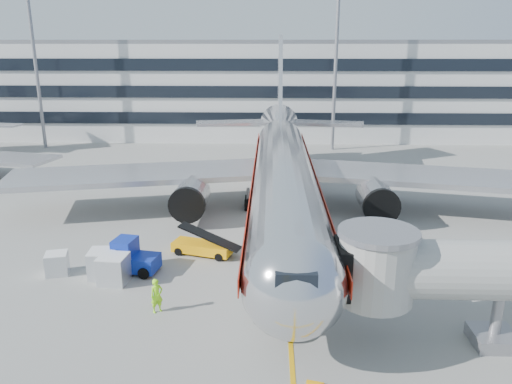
{
  "coord_description": "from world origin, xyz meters",
  "views": [
    {
      "loc": [
        -1.14,
        -30.94,
        14.95
      ],
      "look_at": [
        -2.22,
        5.94,
        4.0
      ],
      "focal_mm": 35.0,
      "sensor_mm": 36.0,
      "label": 1
    }
  ],
  "objects_px": {
    "cargo_container_front": "(114,269)",
    "baggage_tug": "(132,258)",
    "cargo_container_left": "(103,264)",
    "cargo_container_right": "(57,263)",
    "ramp_worker": "(157,296)",
    "main_jet": "(283,171)",
    "belt_loader": "(203,246)"
  },
  "relations": [
    {
      "from": "baggage_tug",
      "to": "main_jet",
      "type": "bearing_deg",
      "value": 48.13
    },
    {
      "from": "baggage_tug",
      "to": "cargo_container_right",
      "type": "distance_m",
      "value": 5.02
    },
    {
      "from": "cargo_container_right",
      "to": "ramp_worker",
      "type": "height_order",
      "value": "ramp_worker"
    },
    {
      "from": "cargo_container_right",
      "to": "cargo_container_front",
      "type": "bearing_deg",
      "value": -15.28
    },
    {
      "from": "belt_loader",
      "to": "cargo_container_right",
      "type": "height_order",
      "value": "belt_loader"
    },
    {
      "from": "cargo_container_left",
      "to": "ramp_worker",
      "type": "height_order",
      "value": "ramp_worker"
    },
    {
      "from": "main_jet",
      "to": "ramp_worker",
      "type": "distance_m",
      "value": 18.89
    },
    {
      "from": "belt_loader",
      "to": "cargo_container_right",
      "type": "xyz_separation_m",
      "value": [
        -9.39,
        -3.54,
        0.12
      ]
    },
    {
      "from": "cargo_container_right",
      "to": "cargo_container_left",
      "type": "bearing_deg",
      "value": -5.57
    },
    {
      "from": "main_jet",
      "to": "cargo_container_front",
      "type": "xyz_separation_m",
      "value": [
        -11.25,
        -13.36,
        -3.29
      ]
    },
    {
      "from": "belt_loader",
      "to": "baggage_tug",
      "type": "height_order",
      "value": "baggage_tug"
    },
    {
      "from": "baggage_tug",
      "to": "cargo_container_right",
      "type": "xyz_separation_m",
      "value": [
        -4.99,
        -0.5,
        -0.27
      ]
    },
    {
      "from": "belt_loader",
      "to": "cargo_container_right",
      "type": "bearing_deg",
      "value": -159.34
    },
    {
      "from": "baggage_tug",
      "to": "cargo_container_left",
      "type": "distance_m",
      "value": 1.91
    },
    {
      "from": "cargo_container_front",
      "to": "ramp_worker",
      "type": "height_order",
      "value": "ramp_worker"
    },
    {
      "from": "cargo_container_left",
      "to": "cargo_container_front",
      "type": "relative_size",
      "value": 0.98
    },
    {
      "from": "cargo_container_front",
      "to": "cargo_container_right",
      "type": "bearing_deg",
      "value": 164.72
    },
    {
      "from": "belt_loader",
      "to": "main_jet",
      "type": "bearing_deg",
      "value": 54.91
    },
    {
      "from": "belt_loader",
      "to": "ramp_worker",
      "type": "distance_m",
      "value": 8.47
    },
    {
      "from": "baggage_tug",
      "to": "ramp_worker",
      "type": "xyz_separation_m",
      "value": [
        2.86,
        -5.28,
        -0.0
      ]
    },
    {
      "from": "cargo_container_front",
      "to": "ramp_worker",
      "type": "distance_m",
      "value": 5.12
    },
    {
      "from": "baggage_tug",
      "to": "cargo_container_left",
      "type": "xyz_separation_m",
      "value": [
        -1.72,
        -0.82,
        -0.09
      ]
    },
    {
      "from": "cargo_container_left",
      "to": "cargo_container_right",
      "type": "bearing_deg",
      "value": 174.43
    },
    {
      "from": "belt_loader",
      "to": "cargo_container_right",
      "type": "relative_size",
      "value": 2.77
    },
    {
      "from": "main_jet",
      "to": "baggage_tug",
      "type": "xyz_separation_m",
      "value": [
        -10.49,
        -11.7,
        -3.21
      ]
    },
    {
      "from": "baggage_tug",
      "to": "cargo_container_left",
      "type": "relative_size",
      "value": 1.83
    },
    {
      "from": "cargo_container_left",
      "to": "cargo_container_front",
      "type": "bearing_deg",
      "value": -41.08
    },
    {
      "from": "cargo_container_left",
      "to": "main_jet",
      "type": "bearing_deg",
      "value": 45.73
    },
    {
      "from": "main_jet",
      "to": "ramp_worker",
      "type": "xyz_separation_m",
      "value": [
        -7.63,
        -16.98,
        -3.21
      ]
    },
    {
      "from": "cargo_container_front",
      "to": "baggage_tug",
      "type": "bearing_deg",
      "value": 65.3
    },
    {
      "from": "main_jet",
      "to": "baggage_tug",
      "type": "relative_size",
      "value": 14.86
    },
    {
      "from": "main_jet",
      "to": "belt_loader",
      "type": "bearing_deg",
      "value": -125.09
    }
  ]
}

